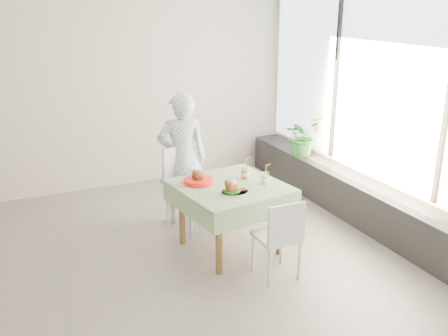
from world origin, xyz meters
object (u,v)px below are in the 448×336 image
cafe_table (230,210)px  chair_far (190,203)px  chair_near (277,252)px  juice_cup_orange (245,173)px  potted_plant (303,136)px  main_dish (233,188)px  diner (182,159)px

cafe_table → chair_far: (-0.19, 0.71, -0.16)m
chair_near → juice_cup_orange: size_ratio=3.02×
juice_cup_orange → potted_plant: (1.48, 1.14, -0.03)m
chair_far → potted_plant: size_ratio=1.74×
main_dish → potted_plant: potted_plant is taller
chair_far → main_dish: chair_far is taller
main_dish → potted_plant: size_ratio=0.53×
diner → potted_plant: 1.95m
chair_far → juice_cup_orange: 0.89m
chair_far → chair_near: chair_far is taller
chair_near → diner: diner is taller
chair_far → main_dish: (0.12, -0.93, 0.49)m
main_dish → chair_far: bearing=97.2°
cafe_table → chair_near: 0.74m
cafe_table → diner: bearing=103.1°
main_dish → juice_cup_orange: bearing=48.2°
chair_near → juice_cup_orange: juice_cup_orange is taller
diner → chair_far: bearing=110.7°
cafe_table → chair_far: chair_far is taller
cafe_table → chair_near: bearing=-75.5°
chair_near → main_dish: 0.75m
potted_plant → chair_near: bearing=-128.4°
chair_far → diner: 0.53m
cafe_table → main_dish: (-0.07, -0.22, 0.33)m
chair_far → diner: size_ratio=0.61×
chair_near → diner: bearing=103.7°
chair_near → diner: 1.71m
chair_near → potted_plant: bearing=51.6°
chair_far → potted_plant: 2.03m
diner → juice_cup_orange: 0.89m
chair_near → main_dish: size_ratio=2.79×
cafe_table → juice_cup_orange: juice_cup_orange is taller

